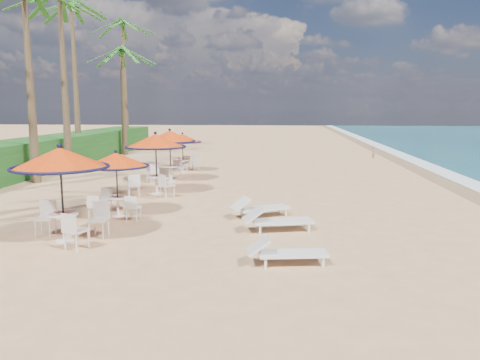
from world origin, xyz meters
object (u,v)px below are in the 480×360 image
Objects in this scene: station_4 at (183,143)px; lounger_far at (258,207)px; lounger_near at (285,252)px; station_2 at (155,149)px; station_0 at (62,170)px; station_3 at (168,143)px; station_1 at (115,168)px; lounger_mid at (276,220)px.

station_4 is 1.09× the size of lounger_far.
station_2 is at bearing 113.89° from lounger_near.
lounger_far is (5.03, 3.26, -1.61)m from station_0.
station_3 is 1.27× the size of lounger_far.
station_4 reaches higher than lounger_near.
station_3 is at bearing 88.25° from station_0.
station_1 is 4.85m from lounger_far.
station_4 is (-0.08, 10.93, -0.02)m from station_1.
lounger_mid is (-0.26, 2.91, 0.03)m from lounger_near.
lounger_mid is 1.82m from lounger_far.
station_1 is 0.86× the size of station_3.
station_1 is (0.37, 2.92, -0.32)m from station_0.
station_3 is (0.31, 10.30, -0.06)m from station_0.
lounger_near is at bearing -57.69° from station_2.
lounger_far is (4.43, -3.70, -1.57)m from station_2.
station_1 is 1.03× the size of lounger_mid.
station_4 is at bearing 88.81° from station_0.
lounger_near is 0.89× the size of lounger_mid.
lounger_near is (5.56, -11.68, -1.57)m from station_3.
lounger_mid is at bearing 86.59° from lounger_near.
lounger_near is at bearing -99.32° from lounger_mid.
station_0 is at bearing -94.93° from station_2.
station_2 is at bearing -85.12° from station_3.
station_1 is at bearing 156.85° from lounger_far.
lounger_near is (5.87, -1.37, -1.63)m from station_0.
station_1 is 1.01× the size of station_4.
station_2 is 7.55m from lounger_mid.
lounger_near is at bearing -13.18° from station_0.
lounger_far is (-0.84, 4.64, 0.02)m from lounger_near.
station_1 reaches higher than station_4.
lounger_far is (4.66, 0.34, -1.29)m from station_1.
lounger_near is 2.92m from lounger_mid.
station_3 is at bearing 107.03° from lounger_near.
station_1 is at bearing 82.84° from station_0.
station_3 is (-0.29, 3.34, -0.02)m from station_2.
station_0 reaches higher than lounger_mid.
station_0 is 1.03× the size of station_3.
station_3 reaches higher than lounger_mid.
station_1 is at bearing -89.59° from station_3.
lounger_far is (4.74, -10.59, -1.28)m from station_4.
station_0 reaches higher than station_1.
station_3 is 10.36m from lounger_mid.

